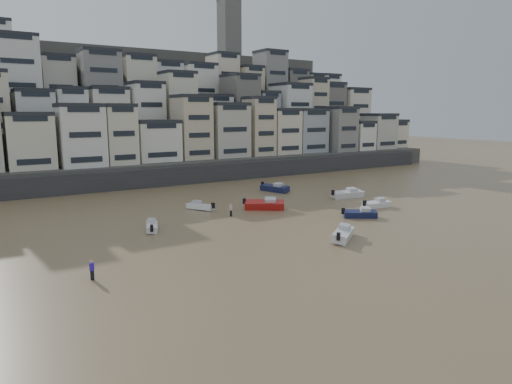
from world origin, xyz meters
TOP-DOWN VIEW (x-y plane):
  - ground at (0.00, 0.00)m, footprint 400.00×400.00m
  - harbor_wall at (10.00, 65.00)m, footprint 140.00×3.00m
  - hillside at (14.73, 104.84)m, footprint 141.04×66.00m
  - boat_e at (14.34, 36.18)m, footprint 6.31×5.30m
  - boat_g at (31.00, 36.51)m, footprint 6.26×2.86m
  - boat_a at (13.08, 18.22)m, footprint 5.64×4.86m
  - boat_d at (29.24, 28.43)m, footprint 5.10×1.96m
  - boat_f at (-3.63, 33.45)m, footprint 2.81×4.62m
  - boat_b at (22.41, 24.99)m, footprint 4.94×4.00m
  - boat_i at (24.20, 47.93)m, footprint 3.69×6.29m
  - boat_h at (6.41, 41.10)m, footprint 3.60×4.75m
  - person_blue at (-13.50, 20.24)m, footprint 0.44×0.44m
  - person_pink at (8.09, 34.98)m, footprint 0.44×0.44m

SIDE VIEW (x-z plane):
  - ground at x=0.00m, z-range 0.00..0.00m
  - boat_f at x=-3.63m, z-range 0.00..1.20m
  - boat_h at x=6.41m, z-range 0.00..1.26m
  - boat_b at x=22.41m, z-range 0.00..1.33m
  - boat_d at x=29.24m, z-range 0.00..1.36m
  - boat_a at x=13.08m, z-range 0.00..1.54m
  - boat_i at x=24.20m, z-range 0.00..1.63m
  - boat_g at x=31.00m, z-range 0.00..1.65m
  - boat_e at x=14.34m, z-range 0.00..1.71m
  - person_blue at x=-13.50m, z-range 0.00..1.74m
  - person_pink at x=8.09m, z-range 0.00..1.74m
  - harbor_wall at x=10.00m, z-range 0.00..3.50m
  - hillside at x=14.73m, z-range -11.99..38.01m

